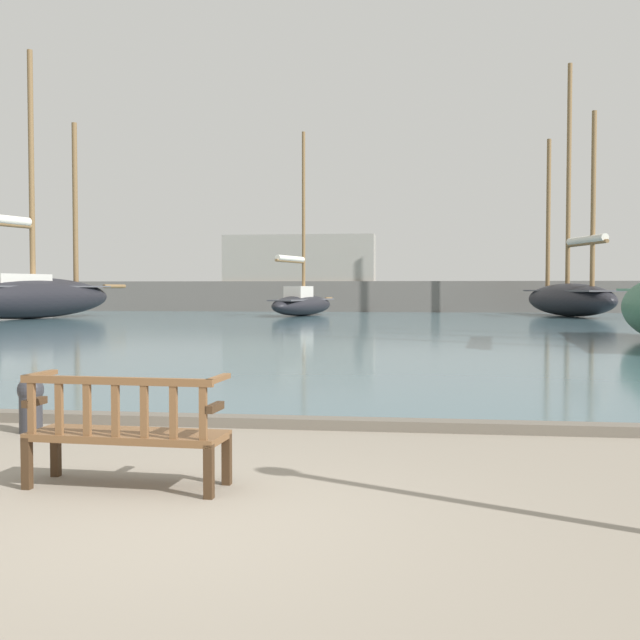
% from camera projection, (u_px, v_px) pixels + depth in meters
% --- Properties ---
extents(ground_plane, '(160.00, 160.00, 0.00)m').
position_uv_depth(ground_plane, '(168.00, 524.00, 5.49)').
color(ground_plane, gray).
extents(harbor_water, '(100.00, 80.00, 0.08)m').
position_uv_depth(harbor_water, '(401.00, 314.00, 49.04)').
color(harbor_water, '#476670').
rests_on(harbor_water, ground).
extents(quay_edge_kerb, '(40.00, 0.30, 0.12)m').
position_uv_depth(quay_edge_kerb, '(275.00, 422.00, 9.30)').
color(quay_edge_kerb, '#675F54').
rests_on(quay_edge_kerb, ground).
extents(park_bench, '(1.63, 0.61, 0.92)m').
position_uv_depth(park_bench, '(126.00, 430.00, 6.46)').
color(park_bench, '#3D2A19').
rests_on(park_bench, ground).
extents(sailboat_outer_starboard, '(5.77, 13.33, 13.32)m').
position_uv_depth(sailboat_outer_starboard, '(29.00, 293.00, 39.84)').
color(sailboat_outer_starboard, black).
rests_on(sailboat_outer_starboard, harbor_water).
extents(sailboat_mid_port, '(4.86, 10.21, 13.64)m').
position_uv_depth(sailboat_mid_port, '(569.00, 295.00, 43.36)').
color(sailboat_mid_port, black).
rests_on(sailboat_mid_port, harbor_water).
extents(sailboat_mid_starboard, '(3.46, 8.22, 10.14)m').
position_uv_depth(sailboat_mid_starboard, '(302.00, 302.00, 44.26)').
color(sailboat_mid_starboard, black).
rests_on(sailboat_mid_starboard, harbor_water).
extents(mooring_bollard, '(0.29, 0.29, 0.63)m').
position_uv_depth(mooring_bollard, '(31.00, 402.00, 8.92)').
color(mooring_bollard, '#2D2D33').
rests_on(mooring_bollard, ground).
extents(far_breakwater, '(46.98, 2.40, 6.41)m').
position_uv_depth(far_breakwater, '(386.00, 288.00, 52.04)').
color(far_breakwater, '#66605B').
rests_on(far_breakwater, ground).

